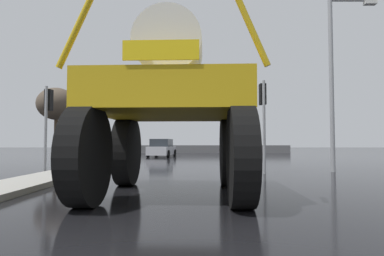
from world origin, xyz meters
TOP-DOWN VIEW (x-y plane):
  - ground_plane at (0.00, 18.00)m, footprint 120.00×120.00m
  - median_island at (-3.44, 5.73)m, footprint 1.59×8.30m
  - oversize_sprayer at (0.75, 5.02)m, footprint 3.99×5.17m
  - sedan_ahead at (-1.36, 24.98)m, footprint 2.32×4.30m
  - traffic_signal_near_left at (-4.49, 10.14)m, footprint 0.24×0.54m
  - traffic_signal_near_right at (4.05, 10.14)m, footprint 0.24×0.54m
  - streetlight_near_right at (7.24, 10.77)m, footprint 2.04×0.24m
  - bare_tree_left at (-8.59, 20.51)m, footprint 2.73×2.73m
  - roadside_barrier at (0.00, 34.59)m, footprint 25.23×0.24m

SIDE VIEW (x-z plane):
  - ground_plane at x=0.00m, z-range 0.00..0.00m
  - median_island at x=-3.44m, z-range 0.00..0.15m
  - roadside_barrier at x=0.00m, z-range 0.00..0.90m
  - sedan_ahead at x=-1.36m, z-range -0.05..1.47m
  - oversize_sprayer at x=0.75m, z-range -0.18..4.33m
  - traffic_signal_near_left at x=-4.49m, z-range 0.78..4.21m
  - traffic_signal_near_right at x=4.05m, z-range 0.84..4.50m
  - bare_tree_left at x=-8.59m, z-range 1.40..6.58m
  - streetlight_near_right at x=7.24m, z-range 0.46..7.84m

